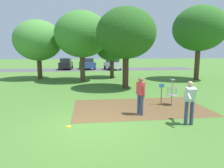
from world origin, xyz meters
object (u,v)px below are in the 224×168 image
player_throwing (190,100)px  tree_near_right (82,35)px  parked_car_center_right (112,64)px  player_foreground_watching (141,94)px  frisbee_near_basket (69,127)px  disc_golf_basket (171,91)px  parked_car_leftmost (66,64)px  parked_car_center_left (87,64)px  frisbee_by_tee (194,93)px  tree_mid_left (112,47)px  tree_near_left (126,33)px  tree_mid_right (38,41)px  tree_mid_center (199,29)px

player_throwing → tree_near_right: 13.64m
parked_car_center_right → player_foreground_watching: bearing=-94.4°
frisbee_near_basket → disc_golf_basket: bearing=26.4°
disc_golf_basket → parked_car_leftmost: parked_car_leftmost is taller
parked_car_center_left → parked_car_center_right: 4.25m
frisbee_near_basket → frisbee_by_tee: (8.12, 5.38, 0.00)m
tree_near_right → parked_car_center_left: tree_near_right is taller
player_throwing → tree_mid_left: (-1.09, 14.83, 2.40)m
tree_near_right → tree_mid_left: 4.09m
tree_near_right → parked_car_leftmost: size_ratio=1.56×
frisbee_by_tee → tree_near_left: bearing=152.5°
tree_mid_right → tree_near_left: bearing=-40.1°
frisbee_by_tee → tree_near_right: (-7.79, 6.76, 4.44)m
tree_mid_center → parked_car_center_right: (-7.03, 13.00, -4.18)m
player_foreground_watching → parked_car_center_right: (1.81, 23.61, -0.05)m
tree_near_right → disc_golf_basket: bearing=-63.4°
tree_mid_left → tree_mid_center: bearing=-18.2°
parked_car_center_right → tree_near_left: bearing=-94.0°
player_foreground_watching → parked_car_center_left: size_ratio=0.38×
player_throwing → tree_near_left: size_ratio=0.28×
tree_mid_left → parked_car_center_right: (1.38, 10.23, -2.46)m
tree_near_right → tree_mid_center: (11.59, -0.42, 0.66)m
frisbee_by_tee → player_foreground_watching: bearing=-139.8°
tree_mid_center → parked_car_center_left: (-11.11, 14.16, -4.18)m
frisbee_near_basket → tree_mid_left: bearing=76.4°
player_throwing → player_foreground_watching: bearing=136.5°
frisbee_near_basket → parked_car_center_right: parked_car_center_right is taller
parked_car_leftmost → parked_car_center_right: 7.65m
tree_mid_left → frisbee_near_basket: bearing=-103.6°
tree_mid_right → tree_mid_left: bearing=1.3°
disc_golf_basket → tree_mid_right: (-9.32, 11.77, 3.23)m
frisbee_by_tee → parked_car_center_right: bearing=99.5°
tree_near_right → tree_mid_left: bearing=36.4°
tree_near_left → parked_car_center_right: tree_near_left is taller
disc_golf_basket → tree_mid_center: size_ratio=0.19×
tree_mid_right → frisbee_by_tee: bearing=-36.0°
player_throwing → frisbee_by_tee: bearing=58.4°
frisbee_near_basket → parked_car_center_left: 25.91m
player_foreground_watching → tree_near_left: tree_near_left is taller
tree_near_right → tree_mid_right: 5.03m
frisbee_near_basket → tree_near_right: size_ratio=0.03×
player_throwing → parked_car_leftmost: parked_car_leftmost is taller
tree_mid_center → player_foreground_watching: bearing=-129.8°
tree_near_left → tree_mid_center: (8.22, 4.03, 0.93)m
disc_golf_basket → parked_car_leftmost: size_ratio=0.33×
tree_near_left → parked_car_center_left: tree_near_left is taller
player_throwing → parked_car_center_left: size_ratio=0.38×
player_foreground_watching → tree_mid_right: (-7.26, 13.21, 3.01)m
tree_near_left → parked_car_leftmost: (-6.33, 18.39, -3.26)m
tree_mid_center → parked_car_center_right: tree_mid_center is taller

